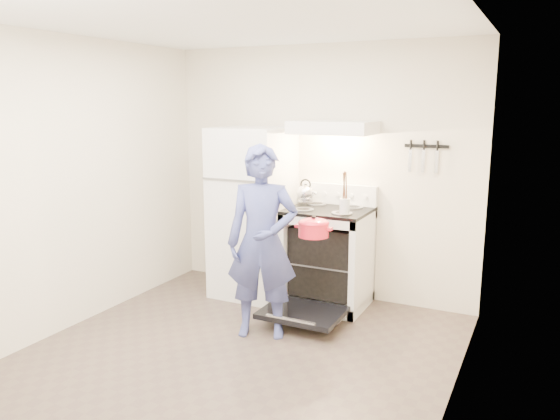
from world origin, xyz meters
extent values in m
plane|color=#4D4136|center=(0.00, 0.00, 0.00)|extent=(3.60, 3.60, 0.00)
cube|color=beige|center=(0.00, 1.80, 1.25)|extent=(3.20, 0.02, 2.50)
cube|color=white|center=(-0.58, 1.45, 0.85)|extent=(0.70, 0.70, 1.70)
cube|color=white|center=(0.23, 1.48, 0.46)|extent=(0.76, 0.65, 0.92)
cube|color=black|center=(0.23, 1.48, 0.94)|extent=(0.76, 0.65, 0.03)
cube|color=white|center=(0.23, 1.76, 1.05)|extent=(0.76, 0.07, 0.20)
cube|color=black|center=(0.23, 0.88, 0.12)|extent=(0.70, 0.54, 0.04)
cube|color=gray|center=(0.23, 1.48, 0.44)|extent=(0.60, 0.52, 0.01)
cube|color=white|center=(0.23, 1.55, 1.71)|extent=(0.76, 0.50, 0.12)
cube|color=black|center=(1.05, 1.79, 1.55)|extent=(0.40, 0.02, 0.03)
cylinder|color=#966C51|center=(0.19, 1.57, 0.45)|extent=(0.32, 0.32, 0.02)
cylinder|color=silver|center=(0.48, 1.22, 1.05)|extent=(0.09, 0.09, 0.13)
imported|color=navy|center=(-0.01, 0.58, 0.81)|extent=(0.69, 0.57, 1.61)
camera|label=1|loc=(2.06, -3.26, 1.95)|focal=35.00mm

